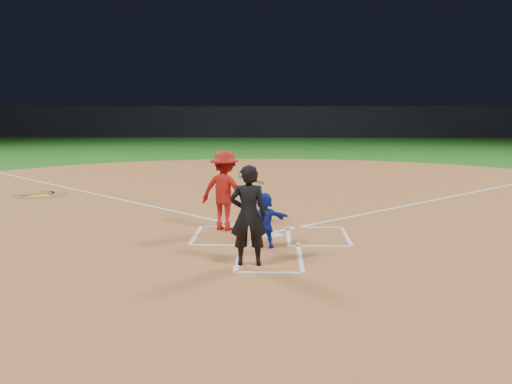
{
  "coord_description": "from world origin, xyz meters",
  "views": [
    {
      "loc": [
        0.13,
        -11.8,
        2.6
      ],
      "look_at": [
        -0.3,
        -0.4,
        1.0
      ],
      "focal_mm": 40.0,
      "sensor_mm": 36.0,
      "label": 1
    }
  ],
  "objects_px": {
    "umpire": "(248,215)",
    "batter_at_plate": "(225,191)",
    "on_deck_circle": "(40,195)",
    "catcher": "(264,220)",
    "home_plate": "(271,235)"
  },
  "relations": [
    {
      "from": "on_deck_circle",
      "to": "umpire",
      "type": "distance_m",
      "value": 10.65
    },
    {
      "from": "umpire",
      "to": "batter_at_plate",
      "type": "bearing_deg",
      "value": -78.88
    },
    {
      "from": "catcher",
      "to": "batter_at_plate",
      "type": "xyz_separation_m",
      "value": [
        -0.91,
        1.68,
        0.33
      ]
    },
    {
      "from": "on_deck_circle",
      "to": "catcher",
      "type": "bearing_deg",
      "value": -43.11
    },
    {
      "from": "umpire",
      "to": "batter_at_plate",
      "type": "relative_size",
      "value": 0.98
    },
    {
      "from": "home_plate",
      "to": "batter_at_plate",
      "type": "relative_size",
      "value": 0.34
    },
    {
      "from": "catcher",
      "to": "batter_at_plate",
      "type": "height_order",
      "value": "batter_at_plate"
    },
    {
      "from": "home_plate",
      "to": "umpire",
      "type": "xyz_separation_m",
      "value": [
        -0.35,
        -2.33,
        0.85
      ]
    },
    {
      "from": "catcher",
      "to": "umpire",
      "type": "relative_size",
      "value": 0.63
    },
    {
      "from": "on_deck_circle",
      "to": "batter_at_plate",
      "type": "xyz_separation_m",
      "value": [
        6.31,
        -5.07,
        0.87
      ]
    },
    {
      "from": "on_deck_circle",
      "to": "catcher",
      "type": "distance_m",
      "value": 9.9
    },
    {
      "from": "on_deck_circle",
      "to": "batter_at_plate",
      "type": "height_order",
      "value": "batter_at_plate"
    },
    {
      "from": "on_deck_circle",
      "to": "umpire",
      "type": "bearing_deg",
      "value": -48.88
    },
    {
      "from": "batter_at_plate",
      "to": "umpire",
      "type": "bearing_deg",
      "value": -77.06
    },
    {
      "from": "home_plate",
      "to": "umpire",
      "type": "bearing_deg",
      "value": 81.33
    }
  ]
}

